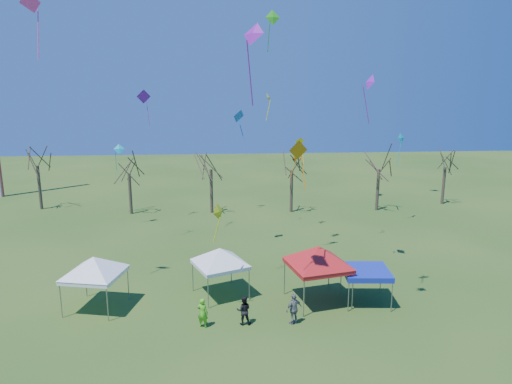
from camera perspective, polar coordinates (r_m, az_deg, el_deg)
The scene contains 27 objects.
ground at distance 25.73m, azimuth -0.66°, elevation -16.75°, with size 140.00×140.00×0.00m, color #284D18.
tree_0 at distance 53.71m, azimuth -25.84°, elevation 4.78°, with size 3.83×3.83×8.44m.
tree_1 at distance 48.40m, azimuth -15.69°, elevation 4.01°, with size 3.42×3.42×7.54m.
tree_2 at distance 47.19m, azimuth -5.70°, elevation 4.82°, with size 3.71×3.71×8.18m.
tree_3 at distance 47.49m, azimuth 4.52°, elevation 4.64°, with size 3.59×3.59×7.91m.
tree_4 at distance 49.80m, azimuth 15.21°, elevation 4.58°, with size 3.58×3.58×7.89m.
tree_5 at distance 55.08m, azimuth 22.70°, elevation 4.43°, with size 3.39×3.39×7.46m.
tent_white_west at distance 28.27m, azimuth -19.66°, elevation -8.05°, with size 4.11×4.11×3.72m.
tent_white_mid at distance 28.44m, azimuth -4.54°, elevation -7.41°, with size 3.77×3.77×3.60m.
tent_red at distance 27.60m, azimuth 7.80°, elevation -7.20°, with size 4.56×4.56×4.12m.
tent_blue at distance 28.58m, azimuth 13.60°, elevation -9.70°, with size 2.92×2.92×2.11m.
person_dark at distance 25.82m, azimuth -1.54°, elevation -14.56°, with size 0.80×0.63×1.65m, color black.
person_grey at distance 25.91m, azimuth 4.76°, elevation -14.35°, with size 1.04×0.43×1.77m, color slate.
person_green at distance 25.71m, azimuth -6.68°, elevation -14.76°, with size 0.61×0.40×1.67m, color #52C71F.
kite_5 at distance 21.45m, azimuth -0.38°, elevation 19.03°, with size 1.24×1.22×3.70m.
kite_17 at distance 31.67m, azimuth 13.99°, elevation 13.11°, with size 0.71×1.13×3.26m.
kite_22 at distance 46.23m, azimuth 4.92°, elevation 4.16°, with size 0.87×0.87×2.45m.
kite_24 at distance 32.04m, azimuth 2.11°, elevation 20.92°, with size 1.04×0.59×2.67m.
kite_2 at distance 44.20m, azimuth -13.88°, elevation 11.49°, with size 1.35×0.90×3.32m.
kite_18 at distance 28.93m, azimuth 1.61°, elevation 11.61°, with size 0.53×0.74×1.74m.
kite_12 at distance 45.01m, azimuth 17.69°, elevation 6.36°, with size 0.99×0.81×3.15m.
kite_1 at distance 25.49m, azimuth -4.69°, elevation -2.56°, with size 0.76×0.95×2.25m.
kite_11 at distance 35.62m, azimuth -2.20°, elevation 9.46°, with size 1.25×1.23×2.49m.
kite_19 at distance 41.06m, azimuth 5.48°, elevation 6.26°, with size 1.01×0.76×2.42m.
kite_13 at distance 43.60m, azimuth -16.76°, elevation 5.12°, with size 1.03×0.73×2.48m.
kite_8 at distance 29.27m, azimuth -26.35°, elevation 20.41°, with size 1.31×0.95×3.54m.
kite_27 at distance 24.30m, azimuth 5.28°, elevation 5.18°, with size 1.10×0.69×2.66m.
Camera 1 is at (-1.58, -22.38, 12.60)m, focal length 32.00 mm.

